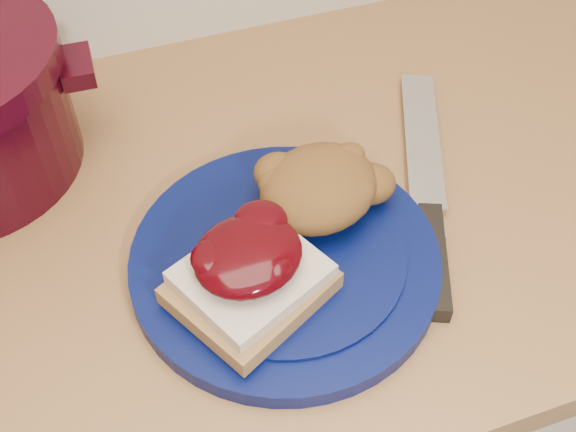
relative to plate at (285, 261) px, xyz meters
name	(u,v)px	position (x,y,z in m)	size (l,w,h in m)	color
base_cabinet	(234,418)	(-0.05, 0.09, -0.48)	(4.00, 0.60, 0.86)	beige
plate	(285,261)	(0.00, 0.00, 0.00)	(0.30, 0.30, 0.02)	#040C41
sandwich	(250,273)	(-0.04, -0.03, 0.04)	(0.16, 0.16, 0.06)	olive
stuffing_mound	(319,188)	(0.05, 0.04, 0.04)	(0.12, 0.10, 0.06)	brown
chef_knife	(430,223)	(0.15, 0.00, 0.00)	(0.16, 0.33, 0.02)	black
butter_knife	(429,173)	(0.19, 0.07, -0.01)	(0.18, 0.01, 0.00)	silver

